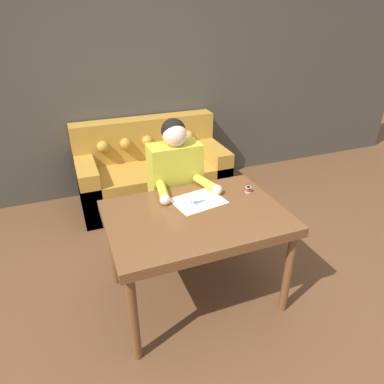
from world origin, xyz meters
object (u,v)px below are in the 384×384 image
couch (152,173)px  dining_table (196,223)px  person (176,192)px  scissors (200,202)px  thread_spool (248,190)px

couch → dining_table: bearing=-94.0°
dining_table → couch: couch is taller
person → scissors: person is taller
thread_spool → person: bearing=137.1°
dining_table → couch: size_ratio=0.75×
person → scissors: size_ratio=5.80×
dining_table → person: bearing=85.8°
person → scissors: 0.44m
scissors → dining_table: bearing=-122.3°
couch → person: bearing=-93.9°
dining_table → thread_spool: thread_spool is taller
person → thread_spool: (0.45, -0.42, 0.14)m
dining_table → couch: (0.12, 1.66, -0.36)m
dining_table → scissors: scissors is taller
couch → thread_spool: couch is taller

